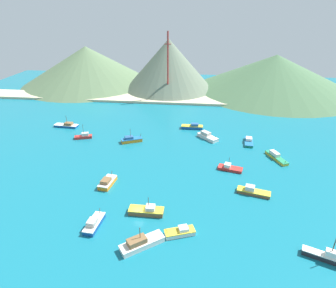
{
  "coord_description": "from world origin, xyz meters",
  "views": [
    {
      "loc": [
        14.39,
        -58.32,
        49.04
      ],
      "look_at": [
        3.18,
        38.58,
        2.12
      ],
      "focal_mm": 31.03,
      "sensor_mm": 36.0,
      "label": 1
    }
  ],
  "objects_px": {
    "fishing_boat_2": "(180,232)",
    "fishing_boat_6": "(67,125)",
    "fishing_boat_14": "(94,223)",
    "fishing_boat_11": "(141,243)",
    "fishing_boat_1": "(249,141)",
    "fishing_boat_8": "(276,157)",
    "fishing_boat_3": "(147,211)",
    "fishing_boat_4": "(192,127)",
    "fishing_boat_7": "(329,257)",
    "fishing_boat_13": "(107,182)",
    "fishing_boat_9": "(253,191)",
    "fishing_boat_10": "(207,136)",
    "fishing_boat_5": "(230,168)",
    "fishing_boat_0": "(131,140)",
    "fishing_boat_12": "(84,136)",
    "radio_tower": "(168,66)"
  },
  "relations": [
    {
      "from": "fishing_boat_5",
      "to": "fishing_boat_6",
      "type": "relative_size",
      "value": 0.79
    },
    {
      "from": "fishing_boat_2",
      "to": "fishing_boat_5",
      "type": "distance_m",
      "value": 34.54
    },
    {
      "from": "fishing_boat_2",
      "to": "fishing_boat_6",
      "type": "bearing_deg",
      "value": 132.14
    },
    {
      "from": "fishing_boat_3",
      "to": "fishing_boat_14",
      "type": "distance_m",
      "value": 13.49
    },
    {
      "from": "fishing_boat_9",
      "to": "fishing_boat_10",
      "type": "distance_m",
      "value": 39.08
    },
    {
      "from": "fishing_boat_6",
      "to": "fishing_boat_10",
      "type": "xyz_separation_m",
      "value": [
        61.93,
        -5.42,
        0.25
      ]
    },
    {
      "from": "fishing_boat_8",
      "to": "fishing_boat_11",
      "type": "xyz_separation_m",
      "value": [
        -39.08,
        -46.0,
        0.23
      ]
    },
    {
      "from": "fishing_boat_14",
      "to": "fishing_boat_3",
      "type": "bearing_deg",
      "value": 27.69
    },
    {
      "from": "fishing_boat_10",
      "to": "fishing_boat_1",
      "type": "bearing_deg",
      "value": -8.46
    },
    {
      "from": "fishing_boat_0",
      "to": "fishing_boat_9",
      "type": "distance_m",
      "value": 52.34
    },
    {
      "from": "fishing_boat_8",
      "to": "fishing_boat_14",
      "type": "xyz_separation_m",
      "value": [
        -51.81,
        -40.85,
        0.11
      ]
    },
    {
      "from": "fishing_boat_5",
      "to": "fishing_boat_9",
      "type": "distance_m",
      "value": 14.04
    },
    {
      "from": "fishing_boat_0",
      "to": "fishing_boat_5",
      "type": "distance_m",
      "value": 40.99
    },
    {
      "from": "fishing_boat_0",
      "to": "radio_tower",
      "type": "distance_m",
      "value": 61.74
    },
    {
      "from": "fishing_boat_6",
      "to": "fishing_boat_11",
      "type": "relative_size",
      "value": 1.06
    },
    {
      "from": "fishing_boat_9",
      "to": "fishing_boat_10",
      "type": "height_order",
      "value": "fishing_boat_10"
    },
    {
      "from": "fishing_boat_8",
      "to": "fishing_boat_13",
      "type": "bearing_deg",
      "value": -157.1
    },
    {
      "from": "radio_tower",
      "to": "fishing_boat_13",
      "type": "bearing_deg",
      "value": -95.1
    },
    {
      "from": "fishing_boat_0",
      "to": "fishing_boat_11",
      "type": "height_order",
      "value": "fishing_boat_0"
    },
    {
      "from": "fishing_boat_12",
      "to": "fishing_boat_14",
      "type": "distance_m",
      "value": 54.59
    },
    {
      "from": "fishing_boat_1",
      "to": "fishing_boat_10",
      "type": "height_order",
      "value": "fishing_boat_10"
    },
    {
      "from": "fishing_boat_11",
      "to": "fishing_boat_3",
      "type": "bearing_deg",
      "value": 93.93
    },
    {
      "from": "fishing_boat_8",
      "to": "fishing_boat_14",
      "type": "distance_m",
      "value": 65.98
    },
    {
      "from": "fishing_boat_0",
      "to": "fishing_boat_2",
      "type": "distance_m",
      "value": 54.31
    },
    {
      "from": "fishing_boat_0",
      "to": "fishing_boat_3",
      "type": "distance_m",
      "value": 44.71
    },
    {
      "from": "fishing_boat_2",
      "to": "fishing_boat_14",
      "type": "distance_m",
      "value": 21.17
    },
    {
      "from": "fishing_boat_7",
      "to": "fishing_boat_0",
      "type": "bearing_deg",
      "value": 135.9
    },
    {
      "from": "fishing_boat_7",
      "to": "radio_tower",
      "type": "relative_size",
      "value": 0.27
    },
    {
      "from": "fishing_boat_7",
      "to": "fishing_boat_3",
      "type": "bearing_deg",
      "value": 165.14
    },
    {
      "from": "fishing_boat_5",
      "to": "fishing_boat_12",
      "type": "distance_m",
      "value": 60.03
    },
    {
      "from": "fishing_boat_1",
      "to": "fishing_boat_14",
      "type": "height_order",
      "value": "fishing_boat_14"
    },
    {
      "from": "fishing_boat_0",
      "to": "fishing_boat_10",
      "type": "xyz_separation_m",
      "value": [
        29.88,
        6.61,
        0.04
      ]
    },
    {
      "from": "fishing_boat_1",
      "to": "fishing_boat_8",
      "type": "height_order",
      "value": "fishing_boat_8"
    },
    {
      "from": "fishing_boat_1",
      "to": "fishing_boat_2",
      "type": "xyz_separation_m",
      "value": [
        -22.82,
        -53.28,
        0.06
      ]
    },
    {
      "from": "fishing_boat_13",
      "to": "fishing_boat_7",
      "type": "bearing_deg",
      "value": -22.28
    },
    {
      "from": "fishing_boat_2",
      "to": "fishing_boat_13",
      "type": "distance_m",
      "value": 29.77
    },
    {
      "from": "fishing_boat_5",
      "to": "fishing_boat_4",
      "type": "bearing_deg",
      "value": 111.78
    },
    {
      "from": "fishing_boat_1",
      "to": "fishing_boat_4",
      "type": "bearing_deg",
      "value": 151.42
    },
    {
      "from": "fishing_boat_7",
      "to": "fishing_boat_12",
      "type": "bearing_deg",
      "value": 143.96
    },
    {
      "from": "fishing_boat_0",
      "to": "fishing_boat_14",
      "type": "xyz_separation_m",
      "value": [
        2.07,
        -48.72,
        -0.05
      ]
    },
    {
      "from": "fishing_boat_2",
      "to": "fishing_boat_6",
      "type": "height_order",
      "value": "fishing_boat_6"
    },
    {
      "from": "fishing_boat_12",
      "to": "fishing_boat_13",
      "type": "height_order",
      "value": "fishing_boat_12"
    },
    {
      "from": "fishing_boat_7",
      "to": "fishing_boat_14",
      "type": "distance_m",
      "value": 53.17
    },
    {
      "from": "fishing_boat_1",
      "to": "fishing_boat_5",
      "type": "relative_size",
      "value": 1.06
    },
    {
      "from": "fishing_boat_0",
      "to": "fishing_boat_8",
      "type": "height_order",
      "value": "fishing_boat_0"
    },
    {
      "from": "fishing_boat_11",
      "to": "fishing_boat_14",
      "type": "relative_size",
      "value": 1.26
    },
    {
      "from": "fishing_boat_4",
      "to": "fishing_boat_7",
      "type": "distance_m",
      "value": 76.58
    },
    {
      "from": "fishing_boat_5",
      "to": "fishing_boat_13",
      "type": "bearing_deg",
      "value": -160.4
    },
    {
      "from": "fishing_boat_5",
      "to": "fishing_boat_14",
      "type": "distance_m",
      "value": 46.96
    },
    {
      "from": "fishing_boat_3",
      "to": "fishing_boat_12",
      "type": "relative_size",
      "value": 1.25
    }
  ]
}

